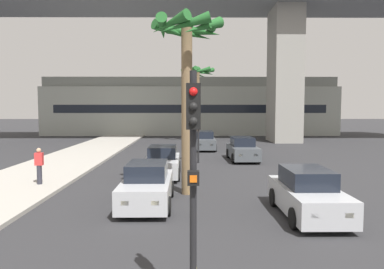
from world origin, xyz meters
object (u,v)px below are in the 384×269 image
at_px(car_queue_front, 147,186).
at_px(car_queue_third, 162,162).
at_px(car_queue_second, 205,141).
at_px(car_queue_fifth, 308,194).
at_px(traffic_light_median_near, 193,159).
at_px(palm_tree_mid_median, 198,80).
at_px(traffic_light_median_far, 198,121).
at_px(palm_tree_near_median, 187,53).
at_px(car_queue_fourth, 243,150).
at_px(pedestrian_near_crosswalk, 39,165).

height_order(car_queue_front, car_queue_third, same).
relative_size(car_queue_front, car_queue_second, 1.00).
relative_size(car_queue_fifth, traffic_light_median_near, 0.98).
bearing_deg(palm_tree_mid_median, car_queue_front, -95.68).
bearing_deg(traffic_light_median_far, car_queue_front, -101.90).
bearing_deg(car_queue_fifth, car_queue_second, 97.96).
height_order(traffic_light_median_far, palm_tree_near_median, palm_tree_near_median).
height_order(car_queue_third, palm_tree_near_median, palm_tree_near_median).
height_order(car_queue_second, palm_tree_near_median, palm_tree_near_median).
xyz_separation_m(car_queue_second, traffic_light_median_far, (-0.71, -7.26, 1.99)).
distance_m(car_queue_second, car_queue_fourth, 6.48).
bearing_deg(car_queue_front, car_queue_second, 80.72).
bearing_deg(palm_tree_near_median, car_queue_second, 84.95).
distance_m(car_queue_front, car_queue_second, 17.53).
relative_size(car_queue_front, pedestrian_near_crosswalk, 2.54).
distance_m(car_queue_third, car_queue_fifth, 8.74).
bearing_deg(car_queue_front, car_queue_third, 88.48).
bearing_deg(car_queue_fourth, palm_tree_near_median, -111.15).
height_order(car_queue_fourth, palm_tree_mid_median, palm_tree_mid_median).
height_order(car_queue_fifth, traffic_light_median_far, traffic_light_median_far).
relative_size(car_queue_third, palm_tree_near_median, 0.57).
height_order(car_queue_fourth, pedestrian_near_crosswalk, pedestrian_near_crosswalk).
height_order(traffic_light_median_far, pedestrian_near_crosswalk, traffic_light_median_far).
relative_size(traffic_light_median_near, traffic_light_median_far, 1.00).
distance_m(car_queue_front, car_queue_fourth, 12.36).
xyz_separation_m(car_queue_third, car_queue_fifth, (5.29, -6.96, 0.00)).
height_order(traffic_light_median_near, palm_tree_mid_median, palm_tree_mid_median).
xyz_separation_m(car_queue_front, car_queue_third, (0.15, 5.62, 0.00)).
height_order(car_queue_second, car_queue_fifth, same).
bearing_deg(car_queue_fifth, pedestrian_near_crosswalk, 157.62).
bearing_deg(car_queue_second, palm_tree_mid_median, 93.56).
xyz_separation_m(traffic_light_median_near, palm_tree_mid_median, (0.79, 31.19, 3.63)).
xyz_separation_m(traffic_light_median_near, pedestrian_near_crosswalk, (-6.76, 10.05, -1.72)).
height_order(car_queue_fourth, traffic_light_median_near, traffic_light_median_near).
xyz_separation_m(car_queue_third, palm_tree_near_median, (1.30, -3.89, 5.03)).
bearing_deg(pedestrian_near_crosswalk, car_queue_second, 60.84).
bearing_deg(traffic_light_median_far, car_queue_fifth, -73.76).
bearing_deg(car_queue_third, palm_tree_near_median, -71.49).
xyz_separation_m(traffic_light_median_far, palm_tree_mid_median, (0.28, 14.10, 3.63)).
bearing_deg(car_queue_front, traffic_light_median_far, 78.10).
distance_m(car_queue_front, pedestrian_near_crosswalk, 5.97).
relative_size(car_queue_front, palm_tree_near_median, 0.57).
height_order(traffic_light_median_near, palm_tree_near_median, palm_tree_near_median).
bearing_deg(car_queue_fourth, palm_tree_mid_median, 101.93).
distance_m(traffic_light_median_near, palm_tree_mid_median, 31.41).
distance_m(car_queue_third, car_queue_fourth, 7.51).
distance_m(traffic_light_median_far, palm_tree_mid_median, 14.56).
relative_size(car_queue_front, car_queue_fourth, 0.99).
relative_size(car_queue_fifth, palm_tree_mid_median, 0.54).
bearing_deg(car_queue_fourth, pedestrian_near_crosswalk, -141.31).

